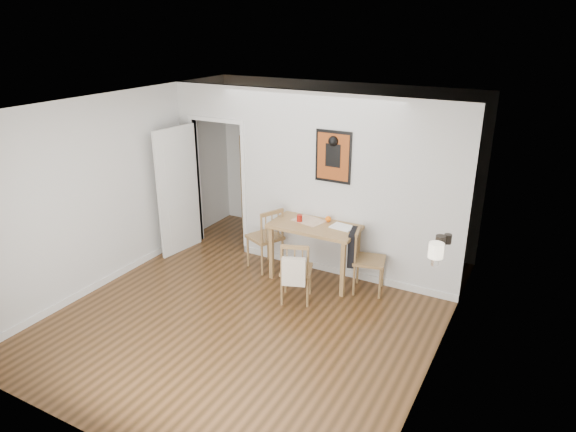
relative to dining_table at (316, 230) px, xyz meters
The scene contains 15 objects.
ground 1.35m from the dining_table, 104.38° to the right, with size 5.20×5.20×0.00m, color brown.
room_shell 0.64m from the dining_table, 126.88° to the left, with size 5.20×5.20×5.20m.
dining_table is the anchor object (origin of this frame).
chair_left 0.85m from the dining_table, behind, with size 0.63×0.63×0.96m.
chair_right 0.83m from the dining_table, ahead, with size 0.59×0.54×0.90m.
chair_front 0.77m from the dining_table, 85.77° to the right, with size 0.56×0.59×0.87m.
bookshelf 2.00m from the dining_table, 143.17° to the left, with size 0.71×0.28×1.68m.
fireplace 2.06m from the dining_table, 24.37° to the right, with size 0.45×1.25×1.16m.
red_glass 0.29m from the dining_table, 168.61° to the right, with size 0.08×0.08×0.10m, color maroon.
orange_fruit 0.23m from the dining_table, 49.43° to the left, with size 0.08×0.08×0.08m, color orange.
placemat 0.18m from the dining_table, 163.36° to the left, with size 0.42×0.32×0.00m, color beige.
notebook 0.39m from the dining_table, ahead, with size 0.30×0.22×0.02m, color white.
mantel_lamp 2.31m from the dining_table, 32.51° to the right, with size 0.15×0.15×0.24m.
ceramic_jar_a 2.03m from the dining_table, 21.59° to the right, with size 0.11×0.11×0.13m, color black.
ceramic_jar_b 2.02m from the dining_table, 17.26° to the right, with size 0.09×0.09×0.11m, color black.
Camera 1 is at (3.08, -4.92, 3.49)m, focal length 32.00 mm.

